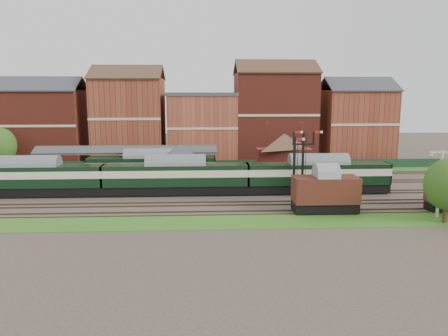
{
  "coord_description": "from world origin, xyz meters",
  "views": [
    {
      "loc": [
        0.0,
        -53.64,
        12.82
      ],
      "look_at": [
        2.75,
        2.0,
        3.0
      ],
      "focal_mm": 35.0,
      "sensor_mm": 36.0,
      "label": 1
    }
  ],
  "objects_px": {
    "goods_van_a": "(325,191)",
    "dmu_train": "(176,176)",
    "signal_box": "(180,165)",
    "semaphore_bracket": "(303,160)",
    "platform_railcar": "(151,167)"
  },
  "relations": [
    {
      "from": "signal_box",
      "to": "dmu_train",
      "type": "relative_size",
      "value": 0.11
    },
    {
      "from": "signal_box",
      "to": "platform_railcar",
      "type": "distance_m",
      "value": 5.32
    },
    {
      "from": "semaphore_bracket",
      "to": "signal_box",
      "type": "bearing_deg",
      "value": 159.08
    },
    {
      "from": "signal_box",
      "to": "platform_railcar",
      "type": "height_order",
      "value": "signal_box"
    },
    {
      "from": "semaphore_bracket",
      "to": "goods_van_a",
      "type": "height_order",
      "value": "semaphore_bracket"
    },
    {
      "from": "signal_box",
      "to": "semaphore_bracket",
      "type": "bearing_deg",
      "value": -20.92
    },
    {
      "from": "signal_box",
      "to": "goods_van_a",
      "type": "xyz_separation_m",
      "value": [
        16.01,
        -12.25,
        -0.86
      ]
    },
    {
      "from": "goods_van_a",
      "to": "semaphore_bracket",
      "type": "bearing_deg",
      "value": 98.47
    },
    {
      "from": "semaphore_bracket",
      "to": "goods_van_a",
      "type": "relative_size",
      "value": 1.2
    },
    {
      "from": "goods_van_a",
      "to": "dmu_train",
      "type": "bearing_deg",
      "value": 151.18
    },
    {
      "from": "semaphore_bracket",
      "to": "dmu_train",
      "type": "distance_m",
      "value": 15.75
    },
    {
      "from": "dmu_train",
      "to": "goods_van_a",
      "type": "height_order",
      "value": "goods_van_a"
    },
    {
      "from": "signal_box",
      "to": "platform_railcar",
      "type": "relative_size",
      "value": 0.34
    },
    {
      "from": "semaphore_bracket",
      "to": "dmu_train",
      "type": "xyz_separation_m",
      "value": [
        -15.39,
        2.5,
        -2.21
      ]
    },
    {
      "from": "signal_box",
      "to": "dmu_train",
      "type": "xyz_separation_m",
      "value": [
        -0.35,
        -3.25,
        -0.77
      ]
    }
  ]
}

